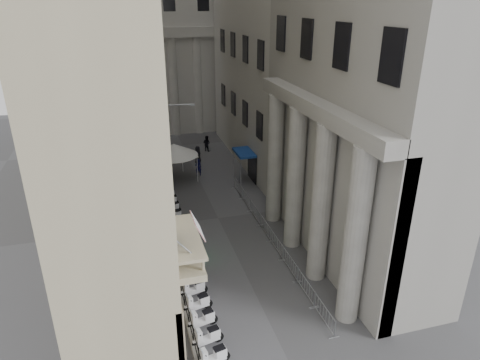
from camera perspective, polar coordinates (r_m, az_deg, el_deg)
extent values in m
cube|color=#A2A099|center=(58.98, -10.01, 21.49)|extent=(22.00, 10.00, 30.00)
cylinder|color=white|center=(39.70, -9.75, 0.42)|extent=(0.06, 0.06, 2.50)
cylinder|color=white|center=(40.09, -5.23, 0.90)|extent=(0.06, 0.06, 2.50)
cylinder|color=white|center=(42.65, -10.25, 2.01)|extent=(0.06, 0.06, 2.50)
cylinder|color=white|center=(43.02, -6.03, 2.45)|extent=(0.06, 0.06, 2.50)
cube|color=white|center=(40.87, -7.91, 3.18)|extent=(3.42, 3.42, 0.14)
cone|color=white|center=(40.68, -7.96, 3.94)|extent=(4.55, 4.55, 1.14)
cylinder|color=#95989E|center=(39.58, -9.35, 4.38)|extent=(0.16, 0.16, 7.67)
cylinder|color=#95989E|center=(38.59, -7.99, 9.90)|extent=(2.30, 0.29, 0.12)
cube|color=#95989E|center=(38.68, -6.40, 9.94)|extent=(0.49, 0.25, 0.14)
cube|color=black|center=(29.06, -6.67, -9.29)|extent=(0.53, 0.82, 1.69)
cube|color=#19E54C|center=(29.02, -6.47, -8.89)|extent=(0.27, 0.57, 0.94)
imported|color=#0D0D36|center=(42.58, -5.57, 1.68)|extent=(0.67, 0.48, 1.72)
imported|color=black|center=(49.54, -4.47, 4.90)|extent=(1.12, 1.11, 1.83)
imported|color=black|center=(46.00, -5.65, 3.41)|extent=(1.07, 1.00, 1.84)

